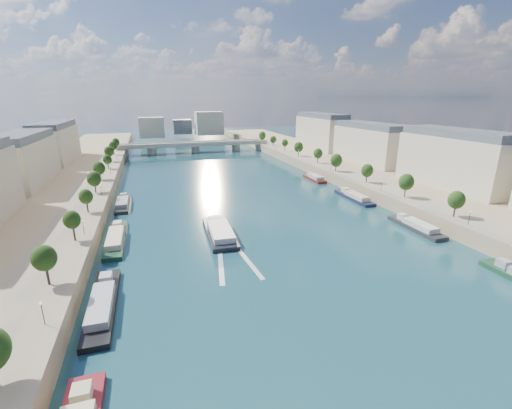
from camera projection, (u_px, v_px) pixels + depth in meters
ground at (243, 204)px, 135.72m from camera, size 700.00×700.00×0.00m
quay_left at (36, 216)px, 114.53m from camera, size 44.00×520.00×5.00m
quay_right at (396, 184)px, 155.42m from camera, size 44.00×520.00×5.00m
pave_left at (84, 204)px, 118.03m from camera, size 14.00×520.00×0.10m
pave_right at (368, 181)px, 150.40m from camera, size 14.00×520.00×0.10m
trees_left at (89, 187)px, 118.79m from camera, size 4.80×268.80×8.26m
trees_right at (353, 165)px, 157.31m from camera, size 4.80×268.80×8.26m
lamps_left at (93, 204)px, 109.38m from camera, size 0.36×200.36×4.28m
lamps_right at (353, 174)px, 152.85m from camera, size 0.36×200.36×4.28m
buildings_right at (405, 149)px, 165.86m from camera, size 16.00×226.00×23.20m
skyline at (187, 125)px, 332.20m from camera, size 79.00×42.00×22.00m
bridge at (195, 146)px, 260.94m from camera, size 112.00×12.00×8.15m
tour_barge at (220, 232)px, 104.67m from camera, size 8.80×26.79×3.69m
wake at (232, 258)px, 89.80m from camera, size 10.75×26.02×0.04m
moored_barges_left at (105, 292)px, 72.49m from camera, size 5.00×154.92×3.60m
moored_barges_right at (427, 232)px, 104.83m from camera, size 5.00×165.69×3.60m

